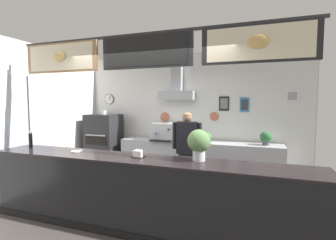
# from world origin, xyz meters

# --- Properties ---
(ground_plane) EXTENTS (6.50, 6.50, 0.00)m
(ground_plane) POSITION_xyz_m (0.00, 0.00, 0.00)
(ground_plane) COLOR #3F3A38
(back_wall_assembly) EXTENTS (5.42, 2.66, 2.92)m
(back_wall_assembly) POSITION_xyz_m (-0.01, 2.19, 1.55)
(back_wall_assembly) COLOR #9E9E99
(back_wall_assembly) RESTS_ON ground_plane
(left_wall_with_window) EXTENTS (0.15, 4.68, 2.92)m
(left_wall_with_window) POSITION_xyz_m (-2.71, 0.00, 1.46)
(left_wall_with_window) COLOR white
(left_wall_with_window) RESTS_ON ground_plane
(service_counter) EXTENTS (4.71, 0.63, 1.01)m
(service_counter) POSITION_xyz_m (0.00, -0.46, 0.51)
(service_counter) COLOR black
(service_counter) RESTS_ON ground_plane
(back_prep_counter) EXTENTS (3.61, 0.59, 0.88)m
(back_prep_counter) POSITION_xyz_m (0.30, 1.94, 0.44)
(back_prep_counter) COLOR #B7BABF
(back_prep_counter) RESTS_ON ground_plane
(pizza_oven) EXTENTS (0.76, 0.72, 1.56)m
(pizza_oven) POSITION_xyz_m (-2.09, 1.82, 0.73)
(pizza_oven) COLOR #232326
(pizza_oven) RESTS_ON ground_plane
(shop_worker) EXTENTS (0.52, 0.28, 1.59)m
(shop_worker) POSITION_xyz_m (0.35, 0.82, 0.86)
(shop_worker) COLOR #232328
(shop_worker) RESTS_ON ground_plane
(espresso_machine) EXTENTS (0.58, 0.56, 0.40)m
(espresso_machine) POSITION_xyz_m (-0.48, 1.92, 1.08)
(espresso_machine) COLOR silver
(espresso_machine) RESTS_ON back_prep_counter
(potted_sage) EXTENTS (0.25, 0.25, 0.28)m
(potted_sage) POSITION_xyz_m (1.73, 1.94, 1.04)
(potted_sage) COLOR #4C4C51
(potted_sage) RESTS_ON back_prep_counter
(potted_basil) EXTENTS (0.18, 0.18, 0.21)m
(potted_basil) POSITION_xyz_m (0.51, 1.95, 1.00)
(potted_basil) COLOR #4C4C51
(potted_basil) RESTS_ON back_prep_counter
(potted_thyme) EXTENTS (0.18, 0.18, 0.22)m
(potted_thyme) POSITION_xyz_m (0.23, 1.95, 1.01)
(potted_thyme) COLOR beige
(potted_thyme) RESTS_ON back_prep_counter
(pepper_grinder) EXTENTS (0.06, 0.06, 0.28)m
(pepper_grinder) POSITION_xyz_m (-2.04, -0.38, 1.15)
(pepper_grinder) COLOR black
(pepper_grinder) RESTS_ON service_counter
(condiment_plate) EXTENTS (0.18, 0.18, 0.01)m
(condiment_plate) POSITION_xyz_m (-1.09, -0.39, 1.02)
(condiment_plate) COLOR white
(condiment_plate) RESTS_ON service_counter
(napkin_holder) EXTENTS (0.16, 0.15, 0.11)m
(napkin_holder) POSITION_xyz_m (-0.02, -0.42, 1.06)
(napkin_holder) COLOR #262628
(napkin_holder) RESTS_ON service_counter
(basil_vase) EXTENTS (0.30, 0.30, 0.41)m
(basil_vase) POSITION_xyz_m (0.81, -0.34, 1.24)
(basil_vase) COLOR silver
(basil_vase) RESTS_ON service_counter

